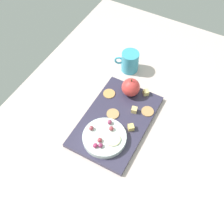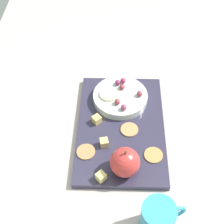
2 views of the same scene
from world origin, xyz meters
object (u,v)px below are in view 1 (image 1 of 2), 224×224
at_px(platter, 116,121).
at_px(grape_0, 111,128).
at_px(cracker_0, 113,114).
at_px(grape_4, 102,146).
at_px(cheese_cube_0, 146,92).
at_px(serving_dish, 104,138).
at_px(cheese_cube_1, 131,127).
at_px(cracker_2, 148,111).
at_px(grape_1, 110,122).
at_px(grape_2, 95,145).
at_px(grape_5, 100,140).
at_px(apple_slice_0, 113,139).
at_px(grape_3, 91,128).
at_px(cracker_1, 109,94).
at_px(cup, 130,62).
at_px(apple_whole, 131,87).
at_px(cheese_cube_2, 134,110).

relative_size(platter, grape_0, 20.83).
xyz_separation_m(cracker_0, grape_4, (0.16, 0.04, 0.03)).
bearing_deg(cheese_cube_0, serving_dish, -9.70).
distance_m(cheese_cube_0, cheese_cube_1, 0.18).
xyz_separation_m(cracker_2, grape_1, (0.13, -0.10, 0.03)).
height_order(platter, grape_1, grape_1).
distance_m(cheese_cube_0, grape_2, 0.32).
relative_size(cheese_cube_0, grape_5, 1.18).
height_order(cheese_cube_0, grape_0, grape_0).
bearing_deg(apple_slice_0, cracker_0, -151.78).
bearing_deg(grape_3, apple_slice_0, 89.18).
bearing_deg(grape_5, cracker_0, -171.16).
bearing_deg(apple_slice_0, cracker_1, -147.86).
bearing_deg(platter, cup, -163.86).
relative_size(serving_dish, grape_3, 8.90).
bearing_deg(grape_1, apple_whole, -179.03).
height_order(cheese_cube_1, grape_3, grape_3).
bearing_deg(cracker_0, grape_5, 8.84).
bearing_deg(cheese_cube_2, cracker_0, -52.78).
bearing_deg(cracker_1, apple_slice_0, 32.14).
xyz_separation_m(cracker_1, grape_3, (0.19, 0.03, 0.03)).
xyz_separation_m(cracker_2, grape_5, (0.21, -0.09, 0.03)).
bearing_deg(cheese_cube_2, grape_4, -7.93).
bearing_deg(apple_whole, cracker_0, -6.11).
height_order(cheese_cube_1, cheese_cube_2, same).
bearing_deg(cracker_1, grape_1, 29.68).
relative_size(apple_whole, cracker_1, 1.52).
distance_m(cheese_cube_2, grape_2, 0.22).
height_order(cracker_0, grape_3, grape_3).
bearing_deg(grape_4, serving_dish, -163.29).
distance_m(grape_0, cup, 0.35).
xyz_separation_m(cheese_cube_0, grape_2, (0.32, -0.05, 0.02)).
distance_m(grape_2, grape_3, 0.07).
bearing_deg(cracker_2, grape_3, -37.85).
xyz_separation_m(grape_5, apple_slice_0, (-0.03, 0.04, -0.00)).
bearing_deg(grape_0, cheese_cube_1, 129.88).
bearing_deg(cheese_cube_1, grape_0, -50.12).
bearing_deg(cheese_cube_1, apple_whole, -153.11).
bearing_deg(cheese_cube_0, grape_2, -9.46).
height_order(cheese_cube_2, grape_4, grape_4).
distance_m(cracker_2, cup, 0.26).
bearing_deg(grape_1, grape_4, 12.58).
relative_size(cheese_cube_2, cracker_2, 0.43).
distance_m(apple_whole, grape_5, 0.27).
height_order(grape_3, cup, cup).
xyz_separation_m(cheese_cube_1, grape_4, (0.13, -0.05, 0.02)).
bearing_deg(grape_1, grape_0, 35.54).
distance_m(cheese_cube_2, grape_0, 0.14).
height_order(cheese_cube_2, grape_0, grape_0).
bearing_deg(apple_slice_0, grape_3, -90.82).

